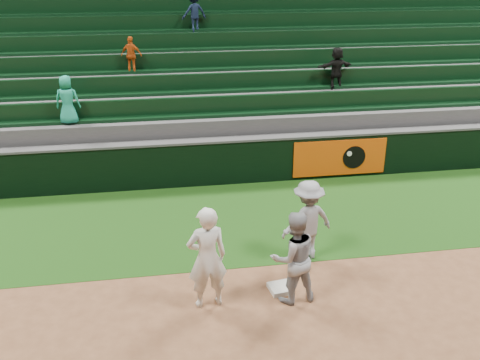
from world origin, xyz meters
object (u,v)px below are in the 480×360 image
object	(u,v)px
first_baseman	(207,258)
base_coach	(308,220)
baserunner	(293,258)
first_base	(281,288)

from	to	relation	value
first_baseman	base_coach	size ratio (longest dim) A/B	1.14
baserunner	base_coach	world-z (taller)	baserunner
baserunner	base_coach	distance (m)	1.49
first_baseman	first_base	bearing A→B (deg)	-179.67
first_base	first_baseman	bearing A→B (deg)	-171.31
first_baseman	base_coach	distance (m)	2.49
base_coach	baserunner	bearing A→B (deg)	49.96
baserunner	base_coach	xyz separation A→B (m)	(0.64, 1.35, -0.02)
baserunner	first_base	bearing A→B (deg)	-73.03
first_base	base_coach	world-z (taller)	base_coach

